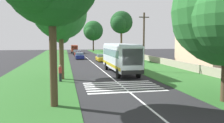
% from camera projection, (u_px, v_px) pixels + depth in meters
% --- Properties ---
extents(ground, '(160.00, 160.00, 0.00)m').
position_uv_depth(ground, '(116.00, 81.00, 23.46)').
color(ground, '#262628').
extents(grass_verge_left, '(120.00, 8.00, 0.04)m').
position_uv_depth(grass_verge_left, '(45.00, 66.00, 36.43)').
color(grass_verge_left, '#2D6628').
rests_on(grass_verge_left, ground).
extents(grass_verge_right, '(120.00, 8.00, 0.04)m').
position_uv_depth(grass_verge_right, '(143.00, 64.00, 39.73)').
color(grass_verge_right, '#2D6628').
rests_on(grass_verge_right, ground).
extents(centre_line, '(110.00, 0.16, 0.01)m').
position_uv_depth(centre_line, '(96.00, 65.00, 38.08)').
color(centre_line, silver).
rests_on(centre_line, ground).
extents(coach_bus, '(11.16, 2.62, 3.73)m').
position_uv_depth(coach_bus, '(120.00, 56.00, 29.08)').
color(coach_bus, silver).
rests_on(coach_bus, ground).
extents(zebra_crossing, '(4.95, 6.80, 0.01)m').
position_uv_depth(zebra_crossing, '(122.00, 86.00, 20.79)').
color(zebra_crossing, silver).
rests_on(zebra_crossing, ground).
extents(trailing_car_0, '(4.30, 1.78, 1.43)m').
position_uv_depth(trailing_car_0, '(101.00, 58.00, 45.28)').
color(trailing_car_0, gold).
rests_on(trailing_car_0, ground).
extents(trailing_car_1, '(4.30, 1.78, 1.43)m').
position_uv_depth(trailing_car_1, '(80.00, 56.00, 50.84)').
color(trailing_car_1, navy).
rests_on(trailing_car_1, ground).
extents(trailing_car_2, '(4.30, 1.78, 1.43)m').
position_uv_depth(trailing_car_2, '(78.00, 54.00, 59.51)').
color(trailing_car_2, '#B21E1E').
rests_on(trailing_car_2, ground).
extents(trailing_car_3, '(4.30, 1.78, 1.43)m').
position_uv_depth(trailing_car_3, '(76.00, 52.00, 65.72)').
color(trailing_car_3, black).
rests_on(trailing_car_3, ground).
extents(trailing_minibus_0, '(6.00, 2.14, 2.53)m').
position_uv_depth(trailing_minibus_0, '(74.00, 48.00, 76.83)').
color(trailing_minibus_0, '#CC4C33').
rests_on(trailing_minibus_0, ground).
extents(roadside_tree_left_0, '(6.90, 5.51, 9.72)m').
position_uv_depth(roadside_tree_left_0, '(59.00, 15.00, 24.12)').
color(roadside_tree_left_0, brown).
rests_on(roadside_tree_left_0, grass_verge_left).
extents(roadside_tree_left_1, '(5.79, 4.72, 7.73)m').
position_uv_depth(roadside_tree_left_1, '(62.00, 37.00, 73.00)').
color(roadside_tree_left_1, '#3D2D1E').
rests_on(roadside_tree_left_1, grass_verge_left).
extents(roadside_tree_right_0, '(5.38, 4.43, 9.85)m').
position_uv_depth(roadside_tree_right_0, '(121.00, 23.00, 45.09)').
color(roadside_tree_right_0, brown).
rests_on(roadside_tree_right_0, grass_verge_right).
extents(roadside_tree_right_1, '(8.72, 7.43, 11.37)m').
position_uv_depth(roadside_tree_right_1, '(93.00, 31.00, 86.18)').
color(roadside_tree_right_1, '#3D2D1E').
rests_on(roadside_tree_right_1, grass_verge_right).
extents(roadside_tree_right_2, '(9.06, 7.39, 9.78)m').
position_uv_depth(roadside_tree_right_2, '(224.00, 14.00, 15.25)').
color(roadside_tree_right_2, '#4C3826').
rests_on(roadside_tree_right_2, grass_verge_right).
extents(utility_pole, '(0.24, 1.40, 7.77)m').
position_uv_depth(utility_pole, '(144.00, 41.00, 30.64)').
color(utility_pole, '#473828').
rests_on(utility_pole, grass_verge_right).
extents(roadside_wall, '(70.00, 0.40, 1.03)m').
position_uv_depth(roadside_wall, '(151.00, 59.00, 45.24)').
color(roadside_wall, '#9E937F').
rests_on(roadside_wall, grass_verge_right).
extents(roadside_building, '(11.62, 9.28, 7.07)m').
position_uv_depth(roadside_building, '(216.00, 44.00, 36.73)').
color(roadside_building, beige).
rests_on(roadside_building, ground).
extents(pedestrian, '(0.34, 0.34, 1.69)m').
position_uv_depth(pedestrian, '(60.00, 73.00, 23.04)').
color(pedestrian, '#26262D').
rests_on(pedestrian, grass_verge_left).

